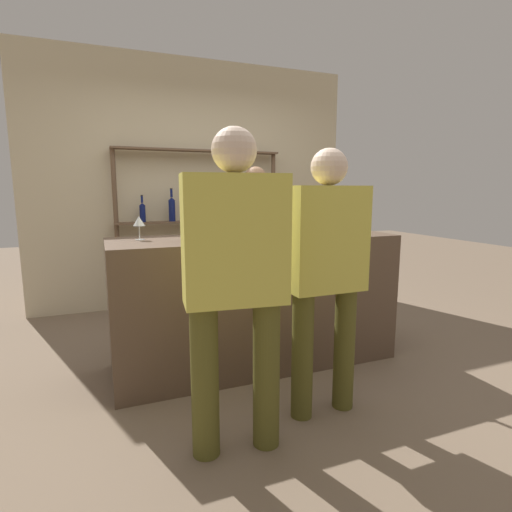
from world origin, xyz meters
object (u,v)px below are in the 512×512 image
object	(u,v)px
wine_glass	(139,222)
server_behind_counter	(256,237)
counter_bottle_1	(229,218)
counter_bottle_2	(334,217)
ice_bucket	(263,222)
cork_jar	(190,230)
customer_center	(326,265)
counter_bottle_0	(289,214)
customer_left	(235,273)

from	to	relation	value
wine_glass	server_behind_counter	size ratio (longest dim) A/B	0.11
counter_bottle_1	counter_bottle_2	xyz separation A→B (m)	(0.77, -0.25, 0.01)
ice_bucket	cork_jar	xyz separation A→B (m)	(-0.62, -0.20, -0.02)
cork_jar	customer_center	xyz separation A→B (m)	(0.63, -0.75, -0.16)
counter_bottle_0	customer_center	distance (m)	1.11
counter_bottle_2	ice_bucket	distance (m)	0.56
counter_bottle_0	server_behind_counter	xyz separation A→B (m)	(-0.11, 0.48, -0.24)
counter_bottle_1	counter_bottle_0	bearing A→B (deg)	9.34
customer_left	counter_bottle_1	bearing A→B (deg)	-9.67
counter_bottle_1	counter_bottle_2	distance (m)	0.81
wine_glass	cork_jar	xyz separation A→B (m)	(0.32, -0.16, -0.05)
counter_bottle_0	counter_bottle_1	xyz separation A→B (m)	(-0.56, -0.09, -0.02)
counter_bottle_2	customer_center	xyz separation A→B (m)	(-0.49, -0.70, -0.22)
counter_bottle_2	counter_bottle_0	bearing A→B (deg)	121.99
counter_bottle_2	customer_center	bearing A→B (deg)	-124.76
ice_bucket	cork_jar	distance (m)	0.66
server_behind_counter	wine_glass	bearing A→B (deg)	-63.42
counter_bottle_0	customer_left	size ratio (longest dim) A/B	0.22
wine_glass	counter_bottle_2	bearing A→B (deg)	-8.12
counter_bottle_1	customer_center	distance (m)	1.02
counter_bottle_0	counter_bottle_2	distance (m)	0.40
counter_bottle_2	wine_glass	distance (m)	1.45
counter_bottle_2	customer_left	world-z (taller)	customer_left
cork_jar	customer_center	world-z (taller)	customer_center
cork_jar	counter_bottle_1	bearing A→B (deg)	30.76
customer_center	server_behind_counter	bearing A→B (deg)	-6.21
server_behind_counter	customer_left	xyz separation A→B (m)	(-0.76, -1.68, 0.04)
server_behind_counter	customer_center	world-z (taller)	customer_center
counter_bottle_2	ice_bucket	world-z (taller)	counter_bottle_2
counter_bottle_0	counter_bottle_1	size ratio (longest dim) A/B	1.06
ice_bucket	customer_center	world-z (taller)	customer_center
counter_bottle_2	customer_left	size ratio (longest dim) A/B	0.21
counter_bottle_1	cork_jar	size ratio (longest dim) A/B	2.25
customer_center	wine_glass	bearing A→B (deg)	46.03
cork_jar	customer_left	xyz separation A→B (m)	(0.03, -0.90, -0.13)
counter_bottle_0	wine_glass	distance (m)	1.23
counter_bottle_2	cork_jar	world-z (taller)	counter_bottle_2
counter_bottle_1	wine_glass	bearing A→B (deg)	-176.14
counter_bottle_1	customer_left	xyz separation A→B (m)	(-0.32, -1.10, -0.19)
customer_center	counter_bottle_2	bearing A→B (deg)	-34.98
server_behind_counter	counter_bottle_2	bearing A→B (deg)	19.26
wine_glass	customer_left	bearing A→B (deg)	-71.93
wine_glass	customer_center	xyz separation A→B (m)	(0.95, -0.91, -0.21)
counter_bottle_1	counter_bottle_2	bearing A→B (deg)	-17.96
wine_glass	customer_left	xyz separation A→B (m)	(0.35, -1.06, -0.18)
cork_jar	server_behind_counter	size ratio (longest dim) A/B	0.10
counter_bottle_0	cork_jar	distance (m)	0.96
cork_jar	customer_left	world-z (taller)	customer_left
server_behind_counter	counter_bottle_1	bearing A→B (deg)	-40.29
ice_bucket	customer_center	xyz separation A→B (m)	(0.01, -0.95, -0.18)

